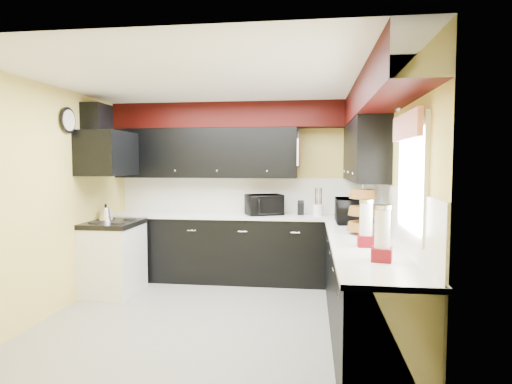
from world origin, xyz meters
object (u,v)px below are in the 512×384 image
microwave (351,211)px  toaster_oven (264,205)px  knife_block (301,208)px  kettle (106,214)px  utensil_crock (318,210)px

microwave → toaster_oven: bearing=58.4°
toaster_oven → knife_block: size_ratio=2.56×
microwave → kettle: (-3.14, 0.03, -0.09)m
toaster_oven → kettle: (-2.02, -0.64, -0.08)m
toaster_oven → microwave: (1.13, -0.67, 0.01)m
toaster_oven → knife_block: (0.50, 0.03, -0.05)m
toaster_oven → utensil_crock: bearing=-27.5°
knife_block → kettle: knife_block is taller
utensil_crock → knife_block: 0.26m
microwave → utensil_crock: 0.73m
utensil_crock → knife_block: bearing=161.1°
knife_block → microwave: bearing=-52.1°
utensil_crock → microwave: bearing=-58.3°
microwave → utensil_crock: bearing=30.8°
microwave → utensil_crock: microwave is taller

